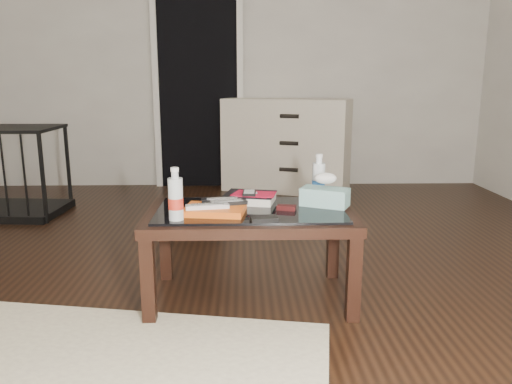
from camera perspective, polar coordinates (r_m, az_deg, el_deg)
ground at (r=2.86m, az=-2.23°, el=-9.40°), size 5.00×5.00×0.00m
doorway at (r=5.14m, az=-6.61°, el=12.02°), size 0.90×0.08×2.07m
coffee_table at (r=2.45m, az=-0.64°, el=-3.40°), size 1.00×0.60×0.46m
dresser at (r=4.94m, az=3.53°, el=5.38°), size 1.30×0.88×0.90m
pet_crate at (r=4.53m, az=-26.84°, el=0.57°), size 0.94×0.66×0.71m
magazines at (r=2.36m, az=-4.73°, el=-2.04°), size 0.31×0.25×0.03m
remote_silver at (r=2.33m, az=-5.59°, el=-1.61°), size 0.21×0.08×0.02m
remote_black_front at (r=2.39m, az=-3.41°, el=-1.20°), size 0.21×0.10×0.02m
remote_black_back at (r=2.44m, az=-3.88°, el=-0.93°), size 0.20×0.07×0.02m
textbook at (r=2.56m, az=-0.66°, el=-0.65°), size 0.29×0.25×0.05m
dvd_mailers at (r=2.54m, az=-0.43°, el=-0.17°), size 0.22×0.19×0.01m
ipod at (r=2.50m, az=-0.77°, el=-0.09°), size 0.07×0.11×0.02m
flip_phone at (r=2.41m, az=3.51°, el=-1.79°), size 0.10×0.07×0.02m
wallet at (r=2.22m, az=0.93°, el=-3.08°), size 0.13×0.09×0.02m
water_bottle_left at (r=2.24m, az=-9.19°, el=-0.21°), size 0.08×0.08×0.24m
water_bottle_right at (r=2.64m, az=7.17°, el=1.78°), size 0.07×0.07×0.24m
tissue_box at (r=2.50m, az=7.88°, el=-0.57°), size 0.26×0.21×0.09m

